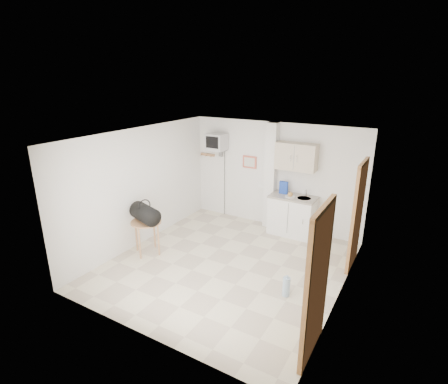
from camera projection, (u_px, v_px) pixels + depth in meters
The scene contains 7 objects.
ground at pixel (227, 265), 6.77m from camera, with size 4.50×4.50×0.00m, color beige.
room_envelope at pixel (241, 191), 6.23m from camera, with size 4.24×4.54×2.55m.
kitchenette at pixel (293, 201), 7.87m from camera, with size 1.03×0.58×2.10m.
crt_television at pixel (217, 142), 8.50m from camera, with size 0.44×0.45×2.15m.
round_table at pixel (146, 226), 7.04m from camera, with size 0.61×0.61×0.71m.
duffel_bag at pixel (145, 214), 6.93m from camera, with size 0.72×0.54×0.48m.
water_bottle at pixel (286, 287), 5.78m from camera, with size 0.13×0.13×0.38m.
Camera 1 is at (2.97, -5.17, 3.50)m, focal length 28.00 mm.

